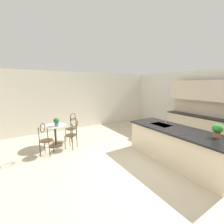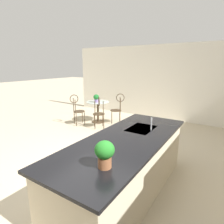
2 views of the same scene
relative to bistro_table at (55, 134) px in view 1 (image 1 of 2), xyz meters
name	(u,v)px [view 1 (image 1 of 2)]	position (x,y,z in m)	size (l,w,h in m)	color
ground_plane	(145,164)	(2.53, 1.81, -0.45)	(40.00, 40.00, 0.00)	beige
wall_back	(217,105)	(2.53, 5.47, 0.90)	(9.00, 0.12, 2.70)	silver
wall_left_window	(85,100)	(-1.73, 1.81, 0.90)	(0.12, 7.80, 2.70)	silver
kitchen_island	(176,145)	(2.83, 2.66, 0.02)	(2.80, 1.06, 0.92)	beige
back_counter_run	(198,126)	(2.13, 5.02, 0.05)	(2.44, 0.64, 1.52)	beige
upper_cabinet_run	(201,90)	(2.13, 4.99, 1.45)	(2.40, 0.36, 0.76)	beige
bistro_table	(55,134)	(0.00, 0.00, 0.00)	(0.80, 0.80, 0.74)	#3D2D1E
chair_near_window	(45,138)	(0.62, -0.40, 0.13)	(0.53, 0.53, 1.04)	#3D2D1E
chair_by_island	(72,126)	(-0.26, 0.65, 0.13)	(0.52, 0.52, 1.04)	#3D2D1E
chair_toward_desk	(72,132)	(0.53, 0.43, 0.13)	(0.54, 0.54, 1.04)	#3D2D1E
sink_faucet	(166,120)	(2.28, 2.84, 0.58)	(0.02, 0.02, 0.22)	#B2B5BA
potted_plant_on_table	(56,122)	(0.13, 0.04, 0.45)	(0.19, 0.19, 0.27)	#7A669E
potted_plant_counter_far	(217,130)	(3.68, 2.86, 0.65)	(0.22, 0.22, 0.30)	#9E603D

